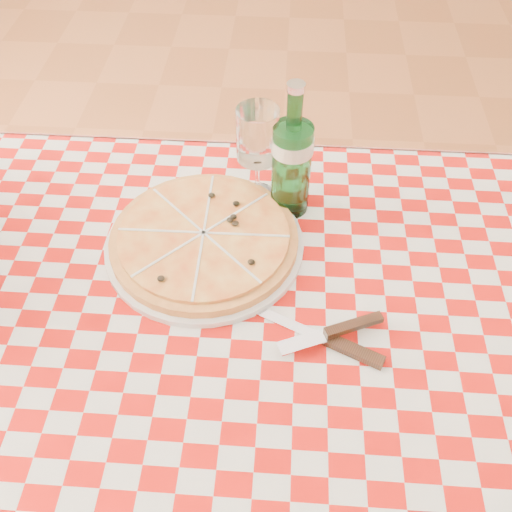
{
  "coord_description": "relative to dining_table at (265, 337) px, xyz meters",
  "views": [
    {
      "loc": [
        0.02,
        -0.59,
        1.55
      ],
      "look_at": [
        -0.02,
        0.06,
        0.82
      ],
      "focal_mm": 40.0,
      "sensor_mm": 36.0,
      "label": 1
    }
  ],
  "objects": [
    {
      "name": "water_bottle",
      "position": [
        0.03,
        0.25,
        0.24
      ],
      "size": [
        0.09,
        0.09,
        0.28
      ],
      "primitive_type": null,
      "rotation": [
        0.0,
        0.0,
        0.13
      ],
      "color": "#186126",
      "rests_on": "tablecloth"
    },
    {
      "name": "wine_glass",
      "position": [
        -0.03,
        0.28,
        0.2
      ],
      "size": [
        0.1,
        0.1,
        0.2
      ],
      "primitive_type": null,
      "rotation": [
        0.0,
        0.0,
        -0.29
      ],
      "color": "white",
      "rests_on": "tablecloth"
    },
    {
      "name": "dining_table",
      "position": [
        0.0,
        0.0,
        0.0
      ],
      "size": [
        1.2,
        0.8,
        0.75
      ],
      "color": "brown",
      "rests_on": "ground"
    },
    {
      "name": "cutlery",
      "position": [
        0.1,
        -0.06,
        0.11
      ],
      "size": [
        0.27,
        0.23,
        0.03
      ],
      "primitive_type": null,
      "rotation": [
        0.0,
        0.0,
        0.06
      ],
      "color": "silver",
      "rests_on": "tablecloth"
    },
    {
      "name": "tablecloth",
      "position": [
        0.0,
        0.0,
        0.09
      ],
      "size": [
        1.3,
        0.9,
        0.01
      ],
      "primitive_type": "cube",
      "color": "#B6100B",
      "rests_on": "dining_table"
    },
    {
      "name": "pizza_plate",
      "position": [
        -0.12,
        0.13,
        0.12
      ],
      "size": [
        0.37,
        0.37,
        0.05
      ],
      "primitive_type": null,
      "rotation": [
        0.0,
        0.0,
        0.01
      ],
      "color": "#C98D43",
      "rests_on": "tablecloth"
    }
  ]
}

